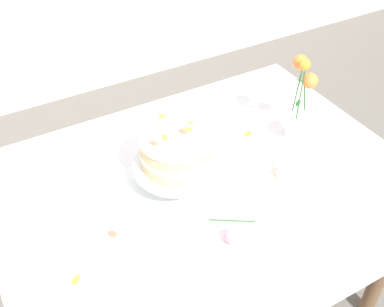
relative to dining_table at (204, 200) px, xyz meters
The scene contains 12 objects.
ground_plane 0.65m from the dining_table, 90.00° to the left, with size 12.00×12.00×0.00m, color #666059.
dining_table is the anchor object (origin of this frame).
linen_napkin 0.13m from the dining_table, 163.59° to the left, with size 0.32×0.32×0.00m, color white.
cake_stand 0.20m from the dining_table, 163.59° to the left, with size 0.29×0.29×0.10m.
layer_cake 0.27m from the dining_table, 163.55° to the left, with size 0.24×0.24×0.13m.
flower_vase 0.48m from the dining_table, ahead, with size 0.12×0.11×0.35m.
teacup 0.31m from the dining_table, 27.13° to the right, with size 0.12×0.12×0.07m.
fallen_rose 0.29m from the dining_table, 102.97° to the right, with size 0.13×0.13×0.05m.
loose_petal_0 0.38m from the dining_table, 169.68° to the right, with size 0.03×0.02×0.01m, color #E56B51.
loose_petal_1 0.54m from the dining_table, 161.77° to the right, with size 0.04×0.02×0.00m, color orange.
loose_petal_2 0.37m from the dining_table, 148.60° to the right, with size 0.03×0.03×0.01m, color pink.
loose_petal_3 0.32m from the dining_table, 27.05° to the left, with size 0.04×0.02×0.01m, color orange.
Camera 1 is at (-0.61, -1.02, 1.84)m, focal length 44.21 mm.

